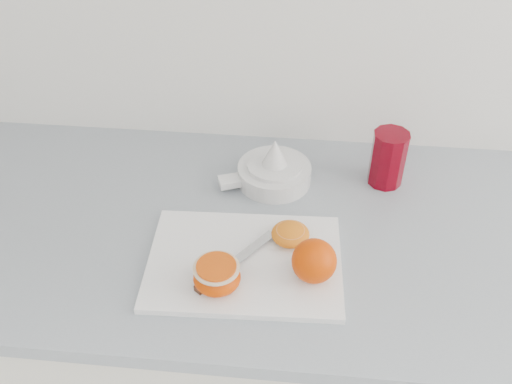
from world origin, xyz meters
The scene contains 8 objects.
counter centered at (0.13, 1.70, 0.45)m, with size 2.37×0.64×0.89m.
cutting_board centered at (0.01, 1.59, 0.90)m, with size 0.34×0.25×0.01m, color white.
whole_orange centered at (0.13, 1.56, 0.94)m, with size 0.08×0.08×0.08m.
half_orange centered at (-0.03, 1.52, 0.93)m, with size 0.08×0.08×0.05m.
squeezed_shell centered at (0.09, 1.65, 0.92)m, with size 0.07×0.07×0.03m.
paring_knife centered at (-0.02, 1.55, 0.91)m, with size 0.13×0.16×0.01m.
citrus_juicer centered at (0.05, 1.83, 0.92)m, with size 0.19×0.15×0.10m.
red_tumbler centered at (0.28, 1.86, 0.95)m, with size 0.07×0.07×0.12m.
Camera 1 is at (0.10, 0.89, 1.64)m, focal length 40.00 mm.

